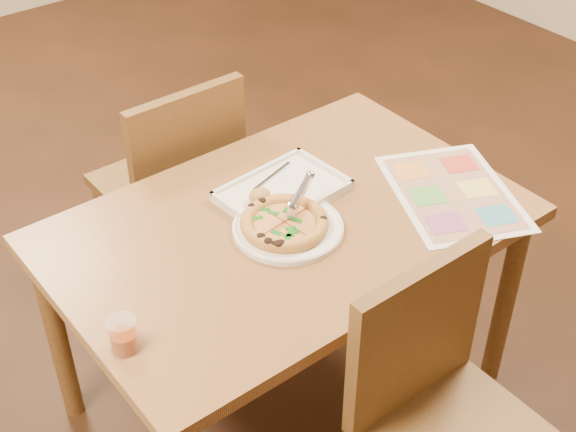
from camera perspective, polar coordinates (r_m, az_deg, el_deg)
room at (r=1.91m, az=-0.12°, el=14.69°), size 7.00×7.00×7.00m
dining_table at (r=2.29m, az=-0.10°, el=-2.05°), size 1.30×0.85×0.72m
chair_near at (r=2.03m, az=10.64°, el=-12.10°), size 0.42×0.42×0.47m
chair_far at (r=2.73m, az=-7.89°, el=3.22°), size 0.42×0.42×0.47m
plate at (r=2.19m, az=-0.00°, el=-0.86°), size 0.35×0.35×0.02m
pizza at (r=2.18m, az=-0.25°, el=-0.50°), size 0.24×0.24×0.04m
pizza_cutter at (r=2.19m, az=0.79°, el=1.42°), size 0.14×0.07×0.09m
appetizer_tray at (r=2.32m, az=-0.50°, el=1.67°), size 0.37×0.27×0.06m
glass_tumbler at (r=1.89m, az=-11.63°, el=-8.39°), size 0.07×0.07×0.09m
menu at (r=2.39m, az=11.63°, el=1.64°), size 0.49×0.56×0.00m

